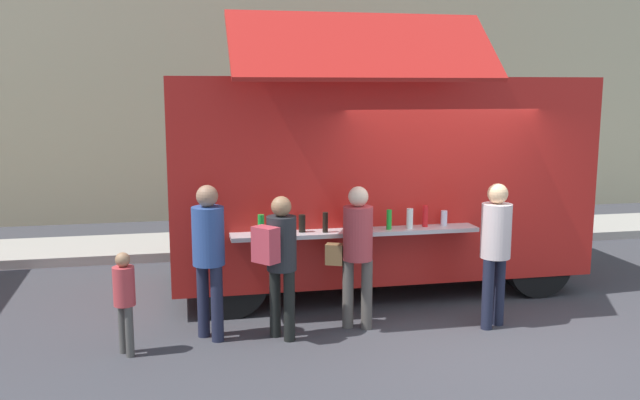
# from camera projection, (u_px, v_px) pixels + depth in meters

# --- Properties ---
(ground_plane) EXTENTS (60.00, 60.00, 0.00)m
(ground_plane) POSITION_uv_depth(u_px,v_px,m) (478.00, 338.00, 7.50)
(ground_plane) COLOR #38383D
(curb_strip) EXTENTS (28.00, 1.60, 0.15)m
(curb_strip) POSITION_uv_depth(u_px,v_px,m) (98.00, 249.00, 11.33)
(curb_strip) COLOR #9E998E
(curb_strip) RESTS_ON ground
(building_behind) EXTENTS (32.00, 2.40, 8.25)m
(building_behind) POSITION_uv_depth(u_px,v_px,m) (157.00, 25.00, 14.64)
(building_behind) COLOR #B7AE87
(building_behind) RESTS_ON ground
(food_truck_main) EXTENTS (5.48, 3.24, 3.62)m
(food_truck_main) POSITION_uv_depth(u_px,v_px,m) (371.00, 174.00, 9.34)
(food_truck_main) COLOR red
(food_truck_main) RESTS_ON ground
(trash_bin) EXTENTS (0.60, 0.60, 0.97)m
(trash_bin) POSITION_uv_depth(u_px,v_px,m) (545.00, 211.00, 12.57)
(trash_bin) COLOR #2F6535
(trash_bin) RESTS_ON ground
(customer_front_ordering) EXTENTS (0.53, 0.38, 1.66)m
(customer_front_ordering) POSITION_uv_depth(u_px,v_px,m) (356.00, 245.00, 7.68)
(customer_front_ordering) COLOR #504A44
(customer_front_ordering) RESTS_ON ground
(customer_mid_with_backpack) EXTENTS (0.51, 0.48, 1.61)m
(customer_mid_with_backpack) POSITION_uv_depth(u_px,v_px,m) (279.00, 253.00, 7.32)
(customer_mid_with_backpack) COLOR black
(customer_mid_with_backpack) RESTS_ON ground
(customer_rear_waiting) EXTENTS (0.35, 0.35, 1.73)m
(customer_rear_waiting) POSITION_uv_depth(u_px,v_px,m) (209.00, 248.00, 7.33)
(customer_rear_waiting) COLOR #1E2237
(customer_rear_waiting) RESTS_ON ground
(customer_extra_browsing) EXTENTS (0.34, 0.34, 1.69)m
(customer_extra_browsing) POSITION_uv_depth(u_px,v_px,m) (496.00, 242.00, 7.71)
(customer_extra_browsing) COLOR #1D2135
(customer_extra_browsing) RESTS_ON ground
(child_near_queue) EXTENTS (0.22, 0.22, 1.10)m
(child_near_queue) POSITION_uv_depth(u_px,v_px,m) (124.00, 294.00, 6.94)
(child_near_queue) COLOR #4A4743
(child_near_queue) RESTS_ON ground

